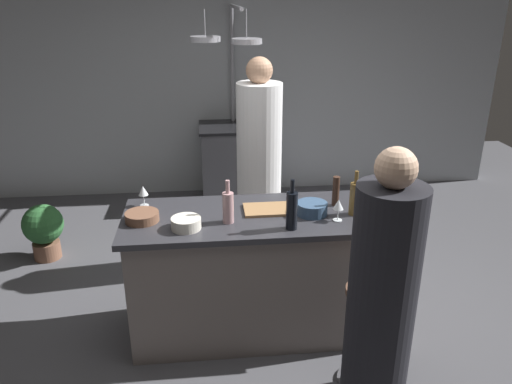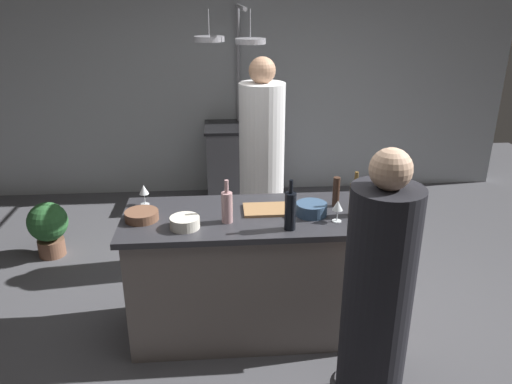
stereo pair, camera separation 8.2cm
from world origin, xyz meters
The scene contains 19 objects.
ground_plane centered at (0.00, 0.00, 0.00)m, with size 9.00×9.00×0.00m, color #4C4C51.
back_wall centered at (0.00, 2.85, 1.30)m, with size 6.40×0.16×2.60m, color #9EA3A8.
kitchen_island centered at (0.00, 0.00, 0.45)m, with size 1.80×0.72×0.90m.
stove_range centered at (0.00, 2.45, 0.45)m, with size 0.80×0.64×0.89m.
chef centered at (0.12, 1.01, 0.84)m, with size 0.38×0.38×1.81m.
bar_stool_right centered at (0.57, -0.62, 0.38)m, with size 0.28×0.28×0.68m.
guest_right centered at (0.52, -0.96, 0.76)m, with size 0.35×0.35×1.63m.
overhead_pot_rack centered at (-0.06, 1.94, 1.66)m, with size 0.61×1.48×2.17m.
potted_plant centered at (-1.82, 1.22, 0.30)m, with size 0.36×0.36×0.52m.
cutting_board centered at (0.07, 0.05, 0.91)m, with size 0.32×0.22×0.02m, color #997047.
pepper_mill centered at (0.55, 0.10, 1.01)m, with size 0.05×0.05×0.21m, color #382319.
wine_bottle_rose centered at (-0.21, -0.10, 1.01)m, with size 0.07×0.07×0.29m.
wine_bottle_amber centered at (0.63, -0.07, 1.02)m, with size 0.07×0.07×0.30m.
wine_bottle_dark centered at (0.18, -0.24, 1.03)m, with size 0.07×0.07×0.33m.
wine_glass_by_chef centered at (-0.77, 0.22, 1.01)m, with size 0.07×0.07×0.15m.
wine_glass_near_right_guest centered at (0.50, -0.15, 1.01)m, with size 0.07×0.07×0.15m.
mixing_bowl_ceramic centered at (-0.47, -0.17, 0.94)m, with size 0.19×0.19×0.07m, color silver.
mixing_bowl_blue centered at (0.35, -0.04, 0.94)m, with size 0.21×0.21×0.08m, color #334C6B.
mixing_bowl_wooden centered at (-0.76, -0.03, 0.93)m, with size 0.22×0.22×0.06m, color brown.
Camera 1 is at (-0.33, -3.00, 2.26)m, focal length 34.86 mm.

